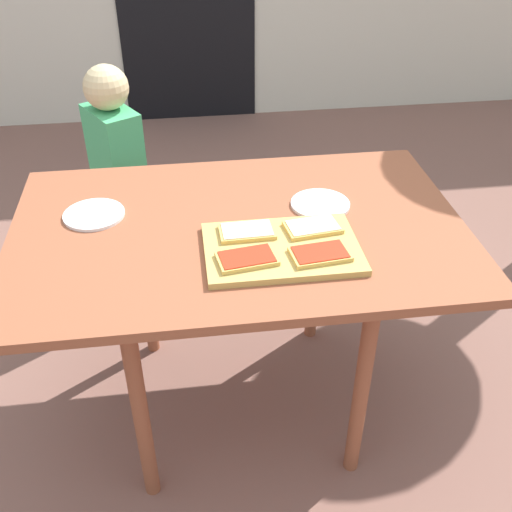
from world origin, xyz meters
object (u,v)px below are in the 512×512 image
(dining_table, at_px, (239,247))
(plate_white_right, at_px, (320,204))
(pizza_slice_near_left, at_px, (248,258))
(child_left, at_px, (119,174))
(plate_white_left, at_px, (94,215))
(cutting_board, at_px, (282,249))
(pizza_slice_far_right, at_px, (313,227))
(pizza_slice_near_right, at_px, (320,254))
(pizza_slice_far_left, at_px, (247,231))

(dining_table, height_order, plate_white_right, plate_white_right)
(pizza_slice_near_left, relative_size, child_left, 0.16)
(plate_white_left, bearing_deg, plate_white_right, -2.57)
(dining_table, bearing_deg, pizza_slice_near_left, -89.22)
(pizza_slice_near_left, distance_m, plate_white_left, 0.53)
(cutting_board, height_order, pizza_slice_far_right, pizza_slice_far_right)
(pizza_slice_near_right, bearing_deg, pizza_slice_far_right, 86.43)
(child_left, bearing_deg, cutting_board, -59.68)
(cutting_board, xyz_separation_m, pizza_slice_near_right, (0.09, -0.06, 0.02))
(dining_table, relative_size, pizza_slice_near_left, 7.94)
(pizza_slice_near_right, xyz_separation_m, child_left, (-0.60, 0.92, -0.20))
(cutting_board, bearing_deg, pizza_slice_far_right, 34.96)
(pizza_slice_near_right, relative_size, plate_white_right, 0.90)
(pizza_slice_far_left, distance_m, pizza_slice_far_right, 0.19)
(cutting_board, xyz_separation_m, pizza_slice_near_left, (-0.10, -0.06, 0.02))
(dining_table, distance_m, pizza_slice_near_right, 0.30)
(cutting_board, xyz_separation_m, plate_white_right, (0.16, 0.23, -0.00))
(plate_white_right, xyz_separation_m, child_left, (-0.66, 0.64, -0.18))
(cutting_board, relative_size, child_left, 0.41)
(plate_white_left, xyz_separation_m, child_left, (0.02, 0.61, -0.18))
(cutting_board, bearing_deg, plate_white_left, 153.76)
(pizza_slice_far_left, height_order, plate_white_right, pizza_slice_far_left)
(pizza_slice_far_left, distance_m, pizza_slice_near_left, 0.13)
(pizza_slice_near_right, distance_m, pizza_slice_far_right, 0.13)
(cutting_board, height_order, pizza_slice_near_right, pizza_slice_near_right)
(pizza_slice_far_left, bearing_deg, plate_white_right, 32.18)
(pizza_slice_far_left, height_order, plate_white_left, pizza_slice_far_left)
(dining_table, distance_m, child_left, 0.83)
(plate_white_left, bearing_deg, pizza_slice_near_right, -27.42)
(dining_table, bearing_deg, pizza_slice_far_right, -20.66)
(plate_white_right, relative_size, plate_white_left, 1.00)
(pizza_slice_far_left, relative_size, plate_white_right, 0.86)
(dining_table, relative_size, plate_white_left, 7.28)
(plate_white_right, height_order, plate_white_left, same)
(pizza_slice_near_left, distance_m, child_left, 1.02)
(pizza_slice_far_right, distance_m, plate_white_left, 0.65)
(plate_white_right, relative_size, child_left, 0.18)
(dining_table, distance_m, pizza_slice_far_left, 0.13)
(dining_table, xyz_separation_m, pizza_slice_near_left, (0.00, -0.20, 0.10))
(pizza_slice_near_left, xyz_separation_m, child_left, (-0.41, 0.92, -0.20))
(pizza_slice_far_right, bearing_deg, plate_white_left, 163.21)
(cutting_board, bearing_deg, pizza_slice_near_right, -33.69)
(pizza_slice_near_left, relative_size, pizza_slice_near_right, 1.01)
(plate_white_right, bearing_deg, cutting_board, -124.88)
(dining_table, bearing_deg, cutting_board, -55.01)
(plate_white_right, bearing_deg, plate_white_left, 177.43)
(dining_table, height_order, pizza_slice_far_right, pizza_slice_far_right)
(pizza_slice_near_right, height_order, pizza_slice_far_right, same)
(plate_white_left, bearing_deg, pizza_slice_far_left, -22.91)
(dining_table, relative_size, pizza_slice_near_right, 8.06)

